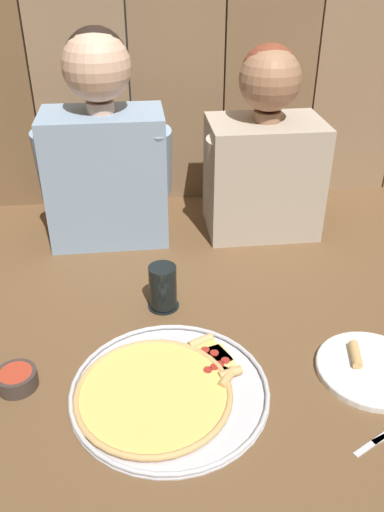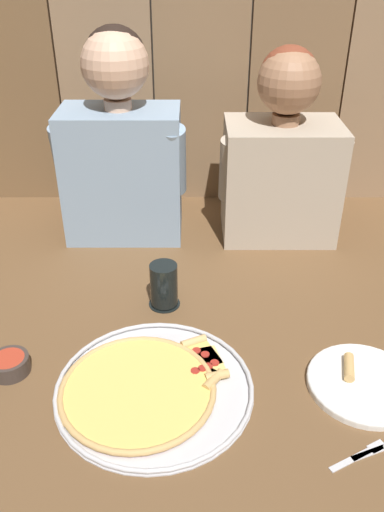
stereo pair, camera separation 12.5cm
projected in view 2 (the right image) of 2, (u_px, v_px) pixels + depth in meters
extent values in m
plane|color=brown|center=(206.00, 342.00, 1.26)|extent=(3.20, 3.20, 0.00)
cylinder|color=silver|center=(156.00, 389.00, 1.12)|extent=(0.42, 0.42, 0.01)
torus|color=silver|center=(156.00, 386.00, 1.12)|extent=(0.42, 0.42, 0.01)
cylinder|color=#B23823|center=(139.00, 391.00, 1.11)|extent=(0.33, 0.33, 0.00)
cylinder|color=#EFC660|center=(139.00, 389.00, 1.11)|extent=(0.31, 0.31, 0.01)
torus|color=tan|center=(139.00, 389.00, 1.11)|extent=(0.33, 0.33, 0.01)
cube|color=#F4D170|center=(211.00, 363.00, 1.18)|extent=(0.08, 0.11, 0.01)
cylinder|color=tan|center=(218.00, 376.00, 1.14)|extent=(0.06, 0.03, 0.02)
cylinder|color=#A3281E|center=(216.00, 363.00, 1.17)|extent=(0.02, 0.02, 0.00)
cylinder|color=#A3281E|center=(209.00, 366.00, 1.16)|extent=(0.02, 0.02, 0.00)
cube|color=#EABC56|center=(200.00, 374.00, 1.15)|extent=(0.10, 0.10, 0.01)
cylinder|color=tan|center=(215.00, 380.00, 1.13)|extent=(0.05, 0.06, 0.02)
cylinder|color=#A3281E|center=(196.00, 371.00, 1.15)|extent=(0.02, 0.02, 0.00)
cylinder|color=#A3281E|center=(204.00, 368.00, 1.16)|extent=(0.02, 0.02, 0.00)
cube|color=#EFC660|center=(203.00, 355.00, 1.20)|extent=(0.09, 0.11, 0.01)
cylinder|color=tan|center=(195.00, 342.00, 1.23)|extent=(0.06, 0.04, 0.02)
cylinder|color=#A3281E|center=(208.00, 354.00, 1.19)|extent=(0.02, 0.02, 0.00)
cylinder|color=#A3281E|center=(198.00, 351.00, 1.21)|extent=(0.02, 0.02, 0.00)
cylinder|color=white|center=(365.00, 385.00, 1.13)|extent=(0.24, 0.24, 0.01)
torus|color=white|center=(365.00, 383.00, 1.13)|extent=(0.24, 0.24, 0.01)
cylinder|color=tan|center=(350.00, 367.00, 1.15)|extent=(0.04, 0.08, 0.02)
cylinder|color=black|center=(166.00, 303.00, 1.38)|extent=(0.08, 0.08, 0.01)
cylinder|color=black|center=(165.00, 284.00, 1.35)|extent=(0.07, 0.07, 0.11)
cylinder|color=#3D332D|center=(11.00, 364.00, 1.16)|extent=(0.09, 0.09, 0.04)
cylinder|color=#B23823|center=(10.00, 361.00, 1.16)|extent=(0.07, 0.07, 0.02)
cube|color=silver|center=(352.00, 460.00, 0.97)|extent=(0.09, 0.05, 0.01)
cube|color=silver|center=(378.00, 447.00, 1.00)|extent=(0.04, 0.03, 0.01)
cube|color=silver|center=(374.00, 452.00, 0.99)|extent=(0.09, 0.05, 0.01)
cube|color=#849EB7|center=(124.00, 174.00, 1.62)|extent=(0.36, 0.21, 0.40)
cylinder|color=#DBAD8E|center=(119.00, 104.00, 1.51)|extent=(0.08, 0.08, 0.03)
sphere|color=#DBAD8E|center=(117.00, 64.00, 1.45)|extent=(0.19, 0.19, 0.19)
sphere|color=black|center=(117.00, 58.00, 1.45)|extent=(0.17, 0.17, 0.17)
cylinder|color=#849EB7|center=(68.00, 160.00, 1.55)|extent=(0.08, 0.12, 0.23)
cylinder|color=#849EB7|center=(175.00, 161.00, 1.55)|extent=(0.08, 0.14, 0.23)
cube|color=#B2A38E|center=(281.00, 181.00, 1.63)|extent=(0.35, 0.24, 0.36)
cylinder|color=#9E7051|center=(287.00, 119.00, 1.53)|extent=(0.08, 0.08, 0.03)
sphere|color=#9E7051|center=(291.00, 82.00, 1.47)|extent=(0.18, 0.18, 0.18)
sphere|color=brown|center=(290.00, 76.00, 1.48)|extent=(0.17, 0.17, 0.17)
cylinder|color=#B2A38E|center=(233.00, 169.00, 1.57)|extent=(0.08, 0.11, 0.21)
cylinder|color=#B2A38E|center=(336.00, 170.00, 1.57)|extent=(0.08, 0.12, 0.21)
cube|color=brown|center=(6.00, 36.00, 1.67)|extent=(0.31, 0.03, 1.11)
cube|color=#8D6F50|center=(104.00, 36.00, 1.67)|extent=(0.31, 0.03, 1.11)
cube|color=#816243|center=(203.00, 36.00, 1.67)|extent=(0.31, 0.03, 1.11)
cube|color=brown|center=(302.00, 36.00, 1.67)|extent=(0.31, 0.03, 1.11)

